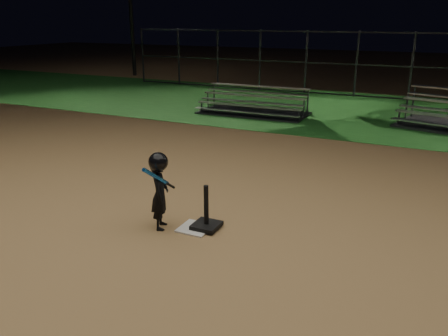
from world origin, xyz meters
TOP-DOWN VIEW (x-y plane):
  - ground at (0.00, 0.00)m, footprint 80.00×80.00m
  - grass_strip at (0.00, 10.00)m, footprint 60.00×8.00m
  - home_plate at (0.00, 0.00)m, footprint 0.45×0.45m
  - batting_tee at (0.15, 0.08)m, footprint 0.38×0.38m
  - child_batter at (-0.48, -0.17)m, footprint 0.42×0.66m
  - bleacher_left at (-2.35, 8.16)m, footprint 3.47×1.72m
  - backstop_fence at (0.00, 13.00)m, footprint 20.08×0.08m

SIDE VIEW (x-z plane):
  - ground at x=0.00m, z-range 0.00..0.00m
  - grass_strip at x=0.00m, z-range 0.00..0.01m
  - home_plate at x=0.00m, z-range 0.00..0.02m
  - batting_tee at x=0.15m, z-range -0.19..0.47m
  - bleacher_left at x=-2.35m, z-range -0.25..0.60m
  - child_batter at x=-0.48m, z-range 0.04..1.20m
  - backstop_fence at x=0.00m, z-range 0.00..2.50m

